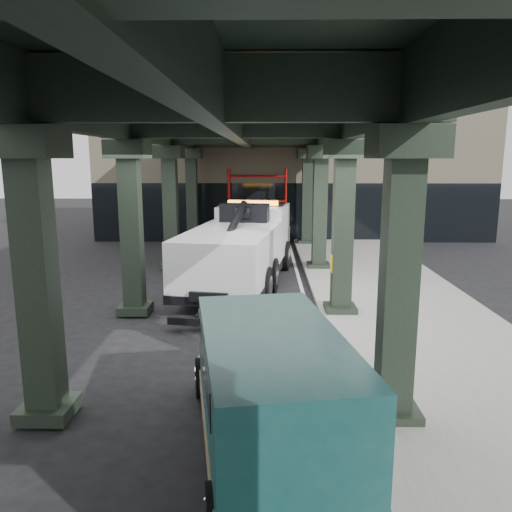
{
  "coord_description": "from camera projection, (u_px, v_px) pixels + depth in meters",
  "views": [
    {
      "loc": [
        0.39,
        -12.01,
        4.5
      ],
      "look_at": [
        0.14,
        2.29,
        1.7
      ],
      "focal_mm": 35.0,
      "sensor_mm": 36.0,
      "label": 1
    }
  ],
  "objects": [
    {
      "name": "building",
      "position": [
        290.0,
        167.0,
        31.47
      ],
      "size": [
        22.0,
        10.0,
        8.0
      ],
      "primitive_type": "cube",
      "color": "#C6B793",
      "rests_on": "ground"
    },
    {
      "name": "lane_stripe",
      "position": [
        309.0,
        315.0,
        14.59
      ],
      "size": [
        0.12,
        38.0,
        0.01
      ],
      "primitive_type": "cube",
      "color": "silver",
      "rests_on": "ground"
    },
    {
      "name": "towed_van",
      "position": [
        268.0,
        388.0,
        7.46
      ],
      "size": [
        2.8,
        5.42,
        2.1
      ],
      "rotation": [
        0.0,
        0.0,
        0.17
      ],
      "color": "#113E3D",
      "rests_on": "ground"
    },
    {
      "name": "viaduct",
      "position": [
        236.0,
        123.0,
        13.57
      ],
      "size": [
        7.4,
        32.0,
        6.4
      ],
      "color": "black",
      "rests_on": "ground"
    },
    {
      "name": "sidewalk",
      "position": [
        405.0,
        313.0,
        14.52
      ],
      "size": [
        5.0,
        40.0,
        0.15
      ],
      "primitive_type": "cube",
      "color": "gray",
      "rests_on": "ground"
    },
    {
      "name": "scaffolding",
      "position": [
        257.0,
        204.0,
        26.62
      ],
      "size": [
        3.08,
        0.88,
        4.0
      ],
      "color": "red",
      "rests_on": "ground"
    },
    {
      "name": "tow_truck",
      "position": [
        243.0,
        244.0,
        17.97
      ],
      "size": [
        3.91,
        9.48,
        3.02
      ],
      "rotation": [
        0.0,
        0.0,
        -0.16
      ],
      "color": "black",
      "rests_on": "ground"
    },
    {
      "name": "ground",
      "position": [
        249.0,
        339.0,
        12.65
      ],
      "size": [
        90.0,
        90.0,
        0.0
      ],
      "primitive_type": "plane",
      "color": "black",
      "rests_on": "ground"
    }
  ]
}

